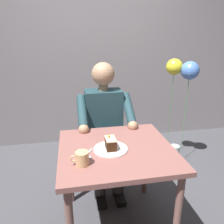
# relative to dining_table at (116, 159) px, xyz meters

# --- Properties ---
(ground_plane) EXTENTS (14.00, 14.00, 0.00)m
(ground_plane) POSITION_rel_dining_table_xyz_m (0.00, 0.00, -0.62)
(ground_plane) COLOR #45464C
(cafe_rear_panel) EXTENTS (6.40, 0.12, 3.00)m
(cafe_rear_panel) POSITION_rel_dining_table_xyz_m (0.00, -1.71, 0.88)
(cafe_rear_panel) COLOR gray
(cafe_rear_panel) RESTS_ON ground
(dining_table) EXTENTS (0.85, 0.80, 0.72)m
(dining_table) POSITION_rel_dining_table_xyz_m (0.00, 0.00, 0.00)
(dining_table) COLOR #8C5751
(dining_table) RESTS_ON ground
(chair) EXTENTS (0.42, 0.42, 0.91)m
(chair) POSITION_rel_dining_table_xyz_m (0.00, -0.73, -0.12)
(chair) COLOR #9D534B
(chair) RESTS_ON ground
(seated_person) EXTENTS (0.53, 0.58, 1.28)m
(seated_person) POSITION_rel_dining_table_xyz_m (0.00, -0.56, 0.05)
(seated_person) COLOR #213F47
(seated_person) RESTS_ON ground
(dessert_plate) EXTENTS (0.25, 0.25, 0.01)m
(dessert_plate) POSITION_rel_dining_table_xyz_m (0.05, 0.02, 0.10)
(dessert_plate) COLOR white
(dessert_plate) RESTS_ON dining_table
(cake_slice) EXTENTS (0.07, 0.11, 0.10)m
(cake_slice) POSITION_rel_dining_table_xyz_m (0.05, 0.02, 0.15)
(cake_slice) COLOR #361B0D
(cake_slice) RESTS_ON dessert_plate
(coffee_cup) EXTENTS (0.12, 0.09, 0.09)m
(coffee_cup) POSITION_rel_dining_table_xyz_m (0.26, 0.18, 0.14)
(coffee_cup) COLOR #DBAE77
(coffee_cup) RESTS_ON dining_table
(dessert_spoon) EXTENTS (0.06, 0.14, 0.01)m
(dessert_spoon) POSITION_rel_dining_table_xyz_m (0.21, 0.07, 0.10)
(dessert_spoon) COLOR silver
(dessert_spoon) RESTS_ON dining_table
(balloon_display) EXTENTS (0.34, 0.27, 1.27)m
(balloon_display) POSITION_rel_dining_table_xyz_m (-0.91, -0.81, 0.35)
(balloon_display) COLOR #B2C1C6
(balloon_display) RESTS_ON ground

